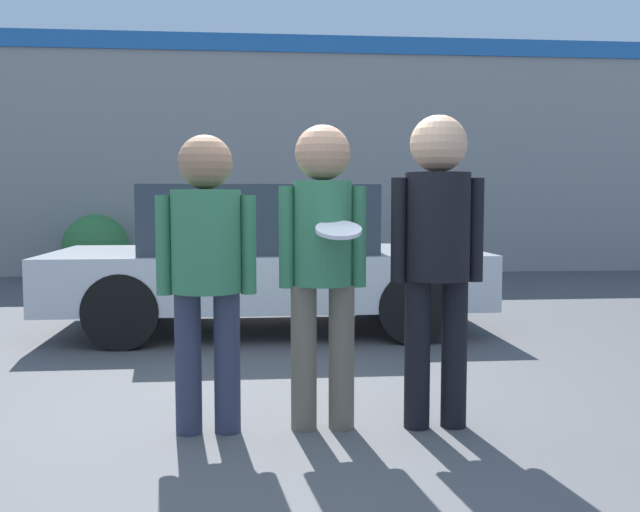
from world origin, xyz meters
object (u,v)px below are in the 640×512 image
parked_car_near (265,258)px  shrub (96,247)px  person_middle_with_frisbee (323,249)px  person_left (206,255)px  person_right (437,240)px

parked_car_near → shrub: bearing=119.7°
person_middle_with_frisbee → parked_car_near: person_middle_with_frisbee is taller
person_left → shrub: 8.30m
person_middle_with_frisbee → parked_car_near: size_ratio=0.41×
person_middle_with_frisbee → person_right: (0.66, -0.04, 0.05)m
person_left → parked_car_near: (0.39, 3.23, -0.28)m
person_left → parked_car_near: size_ratio=0.40×
person_left → person_middle_with_frisbee: person_middle_with_frisbee is taller
person_left → person_right: size_ratio=0.93×
shrub → person_middle_with_frisbee: bearing=-69.6°
person_left → shrub: (-2.30, 7.96, -0.48)m
person_middle_with_frisbee → person_right: 0.66m
person_left → person_middle_with_frisbee: (0.66, 0.01, 0.03)m
person_middle_with_frisbee → person_right: person_right is taller
person_left → person_right: (1.32, -0.03, 0.08)m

